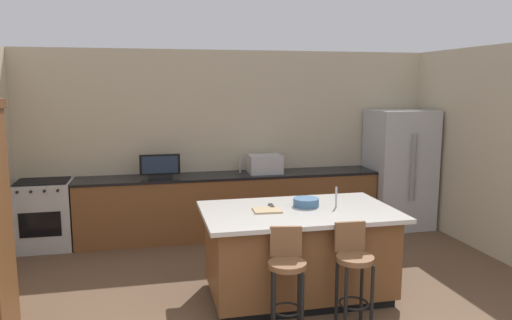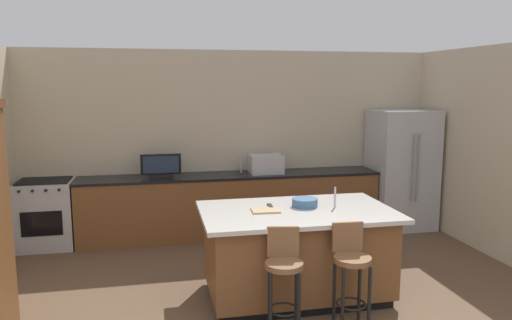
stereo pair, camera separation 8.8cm
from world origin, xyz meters
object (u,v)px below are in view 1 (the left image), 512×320
at_px(microwave, 265,164).
at_px(fruit_bowl, 306,202).
at_px(range_oven, 45,215).
at_px(tv_remote, 271,206).
at_px(tv_monitor, 160,167).
at_px(cell_phone, 303,206).
at_px(kitchen_island, 298,252).
at_px(bar_stool_right, 353,266).
at_px(cutting_board, 267,210).
at_px(bar_stool_left, 287,272).
at_px(refrigerator, 399,169).

xyz_separation_m(microwave, fruit_bowl, (-0.05, -2.08, -0.07)).
height_order(range_oven, tv_remote, tv_remote).
xyz_separation_m(range_oven, tv_monitor, (1.56, -0.05, 0.60)).
relative_size(tv_monitor, cell_phone, 3.72).
xyz_separation_m(kitchen_island, cell_phone, (0.08, 0.10, 0.46)).
bearing_deg(microwave, bar_stool_right, -87.75).
height_order(range_oven, cutting_board, cutting_board).
height_order(microwave, bar_stool_right, microwave).
bearing_deg(bar_stool_right, bar_stool_left, -179.36).
xyz_separation_m(refrigerator, range_oven, (-5.21, 0.09, -0.45)).
relative_size(kitchen_island, tv_monitor, 3.57).
distance_m(bar_stool_right, fruit_bowl, 0.97).
bearing_deg(refrigerator, fruit_bowl, -137.66).
relative_size(microwave, cell_phone, 3.20).
bearing_deg(tv_monitor, kitchen_island, -57.87).
bearing_deg(bar_stool_right, range_oven, 140.37).
bearing_deg(tv_remote, fruit_bowl, -2.96).
bearing_deg(cutting_board, tv_monitor, 115.48).
bearing_deg(microwave, refrigerator, -2.36).
height_order(tv_monitor, tv_remote, tv_monitor).
xyz_separation_m(fruit_bowl, cell_phone, (-0.04, -0.02, -0.04)).
xyz_separation_m(range_oven, cutting_board, (2.57, -2.18, 0.48)).
relative_size(range_oven, bar_stool_left, 0.98).
distance_m(range_oven, bar_stool_right, 4.35).
bearing_deg(microwave, tv_remote, -101.70).
height_order(range_oven, fruit_bowl, fruit_bowl).
xyz_separation_m(kitchen_island, refrigerator, (2.31, 2.11, 0.44)).
relative_size(fruit_bowl, cutting_board, 0.97).
bearing_deg(bar_stool_right, tv_remote, 123.46).
bearing_deg(fruit_bowl, cutting_board, -167.75).
distance_m(tv_monitor, cell_phone, 2.50).
bearing_deg(cell_phone, kitchen_island, -143.50).
relative_size(kitchen_island, bar_stool_right, 2.05).
bearing_deg(microwave, kitchen_island, -94.50).
height_order(range_oven, cell_phone, cell_phone).
height_order(refrigerator, tv_remote, refrigerator).
height_order(kitchen_island, fruit_bowl, fruit_bowl).
height_order(refrigerator, bar_stool_left, refrigerator).
bearing_deg(refrigerator, bar_stool_left, -132.99).
height_order(microwave, tv_monitor, tv_monitor).
distance_m(kitchen_island, bar_stool_right, 0.81).
distance_m(microwave, cell_phone, 2.11).
xyz_separation_m(kitchen_island, tv_monitor, (-1.35, 2.15, 0.59)).
relative_size(bar_stool_right, cell_phone, 6.46).
relative_size(fruit_bowl, tv_remote, 1.60).
relative_size(kitchen_island, microwave, 4.15).
bearing_deg(range_oven, tv_remote, -37.42).
height_order(bar_stool_left, bar_stool_right, bar_stool_right).
distance_m(range_oven, bar_stool_left, 3.89).
xyz_separation_m(tv_monitor, bar_stool_right, (1.64, -2.90, -0.49)).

